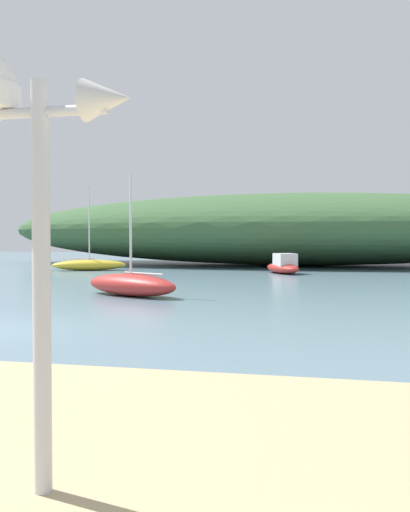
% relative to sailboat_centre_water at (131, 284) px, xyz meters
% --- Properties ---
extents(distant_hill, '(41.40, 15.36, 4.97)m').
position_rel_sailboat_centre_water_xyz_m(distant_hill, '(3.20, 23.30, 2.11)').
color(distant_hill, '#3D6038').
rests_on(distant_hill, ground).
extents(sailboat_centre_water, '(4.03, 2.89, 4.00)m').
position_rel_sailboat_centre_water_xyz_m(sailboat_centre_water, '(0.00, 0.00, 0.00)').
color(sailboat_centre_water, '#B72D28').
rests_on(sailboat_centre_water, ground).
extents(motorboat_mid_channel, '(2.62, 3.71, 1.07)m').
position_rel_sailboat_centre_water_xyz_m(motorboat_mid_channel, '(3.71, 13.06, 0.02)').
color(motorboat_mid_channel, '#B72D28').
rests_on(motorboat_mid_channel, ground).
extents(sailboat_west_reach, '(4.34, 2.86, 4.91)m').
position_rel_sailboat_centre_water_xyz_m(sailboat_west_reach, '(-7.52, 13.47, -0.04)').
color(sailboat_west_reach, gold).
rests_on(sailboat_west_reach, ground).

